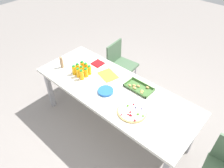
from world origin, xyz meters
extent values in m
plane|color=gray|center=(0.00, 0.00, 0.00)|extent=(12.00, 12.00, 0.00)
cube|color=silver|center=(0.00, 0.00, 0.73)|extent=(2.19, 0.85, 0.04)
cube|color=#99999E|center=(-1.01, -0.34, 0.35)|extent=(0.06, 0.06, 0.71)
cube|color=#99999E|center=(-1.01, 0.34, 0.35)|extent=(0.06, 0.06, 0.71)
cube|color=#99999E|center=(1.01, 0.34, 0.35)|extent=(0.06, 0.06, 0.71)
cube|color=#4C6B4C|center=(-0.48, 0.77, 0.45)|extent=(0.44, 0.44, 0.04)
cube|color=#4C6B4C|center=(-0.66, 0.76, 0.64)|extent=(0.07, 0.38, 0.38)
cylinder|color=silver|center=(-0.33, 0.95, 0.21)|extent=(0.02, 0.02, 0.41)
cylinder|color=silver|center=(-0.30, 0.63, 0.21)|extent=(0.02, 0.02, 0.41)
cylinder|color=silver|center=(-0.65, 0.92, 0.21)|extent=(0.02, 0.02, 0.41)
cylinder|color=silver|center=(-0.62, 0.60, 0.21)|extent=(0.02, 0.02, 0.41)
cylinder|color=#FAAF14|center=(-0.60, -0.13, 0.81)|extent=(0.06, 0.06, 0.13)
cylinder|color=#1E8C33|center=(-0.60, -0.13, 0.88)|extent=(0.04, 0.04, 0.02)
cylinder|color=#FAAD14|center=(-0.52, -0.13, 0.81)|extent=(0.05, 0.05, 0.12)
cylinder|color=#1E8C33|center=(-0.52, -0.13, 0.88)|extent=(0.03, 0.03, 0.02)
cylinder|color=#FBAF14|center=(-0.45, -0.14, 0.81)|extent=(0.05, 0.05, 0.13)
cylinder|color=#1E8C33|center=(-0.45, -0.14, 0.89)|extent=(0.04, 0.04, 0.02)
cylinder|color=#F8AE14|center=(-0.60, -0.07, 0.81)|extent=(0.06, 0.06, 0.12)
cylinder|color=#1E8C33|center=(-0.60, -0.07, 0.87)|extent=(0.04, 0.04, 0.02)
cylinder|color=#FAAB14|center=(-0.53, -0.07, 0.80)|extent=(0.05, 0.05, 0.12)
cylinder|color=#1E8C33|center=(-0.53, -0.07, 0.87)|extent=(0.03, 0.03, 0.02)
cylinder|color=#FAAC14|center=(-0.45, -0.06, 0.81)|extent=(0.06, 0.06, 0.12)
cylinder|color=#1E8C33|center=(-0.45, -0.06, 0.87)|extent=(0.04, 0.04, 0.02)
cylinder|color=#FBAB14|center=(-0.60, 0.01, 0.81)|extent=(0.06, 0.06, 0.12)
cylinder|color=#1E8C33|center=(-0.60, 0.01, 0.87)|extent=(0.04, 0.04, 0.02)
cylinder|color=#F8AC14|center=(-0.52, 0.01, 0.81)|extent=(0.06, 0.06, 0.13)
cylinder|color=#1E8C33|center=(-0.52, 0.01, 0.88)|extent=(0.04, 0.04, 0.02)
cylinder|color=#F9AC14|center=(-0.45, 0.01, 0.81)|extent=(0.05, 0.05, 0.12)
cylinder|color=#1E8C33|center=(-0.45, 0.01, 0.88)|extent=(0.03, 0.03, 0.02)
cylinder|color=tan|center=(0.41, -0.16, 0.75)|extent=(0.34, 0.34, 0.02)
cylinder|color=white|center=(0.41, -0.16, 0.77)|extent=(0.31, 0.31, 0.01)
sphere|color=#1E1947|center=(0.48, -0.07, 0.78)|extent=(0.02, 0.02, 0.02)
sphere|color=#66B238|center=(0.50, -0.16, 0.78)|extent=(0.03, 0.03, 0.03)
sphere|color=red|center=(0.52, -0.25, 0.78)|extent=(0.02, 0.02, 0.02)
sphere|color=red|center=(0.37, -0.07, 0.78)|extent=(0.02, 0.02, 0.02)
sphere|color=red|center=(0.46, -0.23, 0.78)|extent=(0.02, 0.02, 0.02)
sphere|color=#66B238|center=(0.55, -0.15, 0.78)|extent=(0.02, 0.02, 0.02)
sphere|color=red|center=(0.42, -0.19, 0.78)|extent=(0.02, 0.02, 0.02)
sphere|color=#66B238|center=(0.33, -0.14, 0.78)|extent=(0.03, 0.03, 0.03)
sphere|color=red|center=(0.37, -0.29, 0.78)|extent=(0.02, 0.02, 0.02)
sphere|color=red|center=(0.42, -0.23, 0.78)|extent=(0.02, 0.02, 0.02)
sphere|color=red|center=(0.44, -0.23, 0.78)|extent=(0.03, 0.03, 0.03)
sphere|color=#1E1947|center=(0.42, -0.10, 0.78)|extent=(0.02, 0.02, 0.02)
cube|color=#477238|center=(0.23, 0.22, 0.75)|extent=(0.36, 0.20, 0.01)
cube|color=#477238|center=(0.23, 0.12, 0.76)|extent=(0.36, 0.01, 0.03)
cube|color=#477238|center=(0.23, 0.31, 0.76)|extent=(0.36, 0.01, 0.03)
cube|color=#477238|center=(0.06, 0.22, 0.76)|extent=(0.01, 0.20, 0.03)
cube|color=#477238|center=(0.41, 0.22, 0.76)|extent=(0.01, 0.20, 0.03)
ellipsoid|color=tan|center=(0.20, 0.16, 0.77)|extent=(0.05, 0.04, 0.03)
ellipsoid|color=tan|center=(0.30, 0.18, 0.76)|extent=(0.04, 0.03, 0.02)
ellipsoid|color=tan|center=(0.30, 0.19, 0.77)|extent=(0.04, 0.03, 0.03)
ellipsoid|color=tan|center=(0.13, 0.16, 0.77)|extent=(0.05, 0.03, 0.03)
ellipsoid|color=tan|center=(0.17, 0.20, 0.77)|extent=(0.05, 0.03, 0.03)
ellipsoid|color=tan|center=(0.32, 0.15, 0.77)|extent=(0.04, 0.03, 0.03)
ellipsoid|color=tan|center=(0.32, 0.28, 0.77)|extent=(0.04, 0.03, 0.03)
ellipsoid|color=tan|center=(0.21, 0.23, 0.77)|extent=(0.04, 0.03, 0.03)
cylinder|color=blue|center=(-0.04, -0.11, 0.75)|extent=(0.20, 0.20, 0.00)
cylinder|color=blue|center=(-0.04, -0.11, 0.75)|extent=(0.20, 0.20, 0.00)
cylinder|color=blue|center=(-0.04, -0.11, 0.76)|extent=(0.20, 0.20, 0.00)
cylinder|color=blue|center=(-0.04, -0.11, 0.76)|extent=(0.20, 0.20, 0.00)
cylinder|color=blue|center=(-0.04, -0.11, 0.77)|extent=(0.20, 0.20, 0.00)
cylinder|color=blue|center=(-0.04, -0.11, 0.77)|extent=(0.20, 0.20, 0.00)
cube|color=red|center=(-0.54, 0.25, 0.75)|extent=(0.15, 0.15, 0.02)
cylinder|color=#9E7A56|center=(-0.85, -0.15, 0.83)|extent=(0.04, 0.04, 0.17)
cube|color=yellow|center=(-0.24, 0.15, 0.75)|extent=(0.30, 0.26, 0.01)
camera|label=1|loc=(1.31, -1.50, 2.54)|focal=33.82mm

